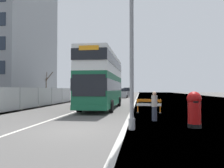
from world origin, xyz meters
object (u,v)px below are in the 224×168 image
object	(u,v)px
red_pillar_postbox	(194,108)
car_receding_far	(127,93)
double_decker_bus	(103,80)
car_oncoming_near	(99,94)
pedestrian_at_kerb	(154,106)
lamppost_foreground	(132,41)
roadworks_barrier	(149,104)
car_receding_mid	(123,93)

from	to	relation	value
red_pillar_postbox	car_receding_far	distance (m)	42.71
double_decker_bus	car_oncoming_near	xyz separation A→B (m)	(-4.18, 19.59, -1.64)
pedestrian_at_kerb	car_oncoming_near	bearing A→B (deg)	107.33
double_decker_bus	lamppost_foreground	distance (m)	11.04
car_oncoming_near	double_decker_bus	bearing A→B (deg)	-77.96
car_oncoming_near	pedestrian_at_kerb	distance (m)	28.47
red_pillar_postbox	car_oncoming_near	world-z (taller)	car_oncoming_near
pedestrian_at_kerb	red_pillar_postbox	bearing A→B (deg)	-49.44
lamppost_foreground	roadworks_barrier	xyz separation A→B (m)	(1.01, 7.00, -3.29)
double_decker_bus	roadworks_barrier	world-z (taller)	double_decker_bus
lamppost_foreground	red_pillar_postbox	xyz separation A→B (m)	(2.88, 0.92, -3.03)
double_decker_bus	roadworks_barrier	distance (m)	5.78
car_receding_mid	pedestrian_at_kerb	distance (m)	34.43
car_receding_mid	lamppost_foreground	bearing A→B (deg)	-84.86
double_decker_bus	car_receding_far	world-z (taller)	double_decker_bus
double_decker_bus	red_pillar_postbox	bearing A→B (deg)	-57.90
roadworks_barrier	lamppost_foreground	bearing A→B (deg)	-98.21
car_oncoming_near	car_receding_mid	xyz separation A→B (m)	(3.98, 6.96, -0.05)
roadworks_barrier	car_oncoming_near	size ratio (longest dim) A/B	0.48
car_receding_mid	pedestrian_at_kerb	xyz separation A→B (m)	(4.50, -34.13, -0.13)
car_oncoming_near	car_receding_far	distance (m)	13.93
roadworks_barrier	car_oncoming_near	distance (m)	24.55
roadworks_barrier	pedestrian_at_kerb	size ratio (longest dim) A/B	1.11
red_pillar_postbox	roadworks_barrier	distance (m)	6.37
double_decker_bus	car_receding_mid	bearing A→B (deg)	90.43
double_decker_bus	lamppost_foreground	xyz separation A→B (m)	(3.13, -10.50, 1.31)
lamppost_foreground	pedestrian_at_kerb	xyz separation A→B (m)	(1.17, 2.92, -3.12)
double_decker_bus	pedestrian_at_kerb	bearing A→B (deg)	-60.45
lamppost_foreground	red_pillar_postbox	distance (m)	4.28
car_receding_mid	car_oncoming_near	bearing A→B (deg)	-119.77
car_oncoming_near	car_receding_mid	world-z (taller)	car_oncoming_near
red_pillar_postbox	car_receding_far	world-z (taller)	car_receding_far
lamppost_foreground	car_oncoming_near	distance (m)	31.11
double_decker_bus	red_pillar_postbox	xyz separation A→B (m)	(6.01, -9.58, -1.73)
roadworks_barrier	car_receding_mid	xyz separation A→B (m)	(-4.34, 30.05, 0.30)
double_decker_bus	lamppost_foreground	world-z (taller)	lamppost_foreground
red_pillar_postbox	pedestrian_at_kerb	xyz separation A→B (m)	(-1.71, 2.00, -0.09)
lamppost_foreground	car_oncoming_near	bearing A→B (deg)	103.66
double_decker_bus	pedestrian_at_kerb	xyz separation A→B (m)	(4.30, -7.59, -1.82)
car_receding_far	pedestrian_at_kerb	world-z (taller)	car_receding_far
lamppost_foreground	pedestrian_at_kerb	bearing A→B (deg)	68.18
car_receding_mid	pedestrian_at_kerb	world-z (taller)	car_receding_mid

